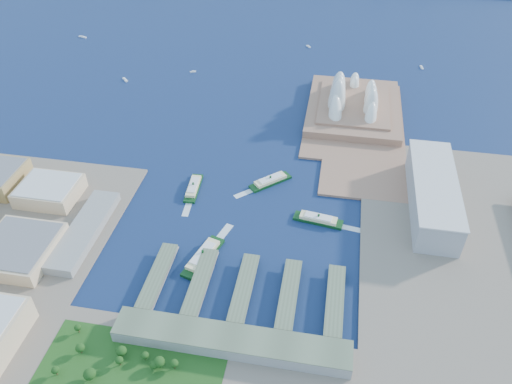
% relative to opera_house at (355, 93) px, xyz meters
% --- Properties ---
extents(ground, '(3000.00, 3000.00, 0.00)m').
position_rel_opera_house_xyz_m(ground, '(-105.00, -280.00, -32.00)').
color(ground, '#0D1F3F').
rests_on(ground, ground).
extents(east_land, '(240.00, 500.00, 3.00)m').
position_rel_opera_house_xyz_m(east_land, '(135.00, -330.00, -30.50)').
color(east_land, '#796B5D').
rests_on(east_land, ground).
extents(peninsula, '(135.00, 220.00, 3.00)m').
position_rel_opera_house_xyz_m(peninsula, '(2.50, -20.00, -30.50)').
color(peninsula, '#956A51').
rests_on(peninsula, ground).
extents(opera_house, '(134.00, 180.00, 58.00)m').
position_rel_opera_house_xyz_m(opera_house, '(0.00, 0.00, 0.00)').
color(opera_house, white).
rests_on(opera_house, peninsula).
extents(toaster_building, '(45.00, 155.00, 35.00)m').
position_rel_opera_house_xyz_m(toaster_building, '(90.00, -200.00, -11.50)').
color(toaster_building, '#97979C').
rests_on(toaster_building, east_land).
extents(ferry_wharves, '(184.00, 90.00, 9.30)m').
position_rel_opera_house_xyz_m(ferry_wharves, '(-91.00, -355.00, -27.35)').
color(ferry_wharves, '#57644C').
rests_on(ferry_wharves, ground).
extents(terminal_building, '(200.00, 28.00, 12.00)m').
position_rel_opera_house_xyz_m(terminal_building, '(-90.00, -415.00, -23.00)').
color(terminal_building, gray).
rests_on(terminal_building, south_land).
extents(ferry_a, '(16.54, 52.72, 9.83)m').
position_rel_opera_house_xyz_m(ferry_a, '(-179.57, -214.02, -27.09)').
color(ferry_a, '#0E3814').
rests_on(ferry_a, ground).
extents(ferry_b, '(48.53, 46.43, 10.13)m').
position_rel_opera_house_xyz_m(ferry_b, '(-92.52, -185.98, -26.94)').
color(ferry_b, '#0E3814').
rests_on(ferry_b, ground).
extents(ferry_c, '(32.09, 62.67, 11.49)m').
position_rel_opera_house_xyz_m(ferry_c, '(-139.87, -319.89, -26.25)').
color(ferry_c, '#0E3814').
rests_on(ferry_c, ground).
extents(ferry_d, '(54.94, 21.17, 10.12)m').
position_rel_opera_house_xyz_m(ferry_d, '(-30.77, -244.02, -26.94)').
color(ferry_d, '#0E3814').
rests_on(ferry_d, ground).
extents(boat_a, '(12.81, 13.57, 2.88)m').
position_rel_opera_house_xyz_m(boat_a, '(-364.87, 38.52, -30.56)').
color(boat_a, white).
rests_on(boat_a, ground).
extents(boat_b, '(9.91, 7.68, 2.57)m').
position_rel_opera_house_xyz_m(boat_b, '(-265.08, 86.35, -30.71)').
color(boat_b, white).
rests_on(boat_b, ground).
extents(boat_c, '(5.78, 13.01, 2.83)m').
position_rel_opera_house_xyz_m(boat_c, '(110.26, 170.13, -30.59)').
color(boat_c, white).
rests_on(boat_c, ground).
extents(boat_d, '(16.77, 7.43, 2.77)m').
position_rel_opera_house_xyz_m(boat_d, '(-511.31, 193.07, -30.62)').
color(boat_d, white).
rests_on(boat_d, ground).
extents(boat_e, '(9.44, 10.98, 2.72)m').
position_rel_opera_house_xyz_m(boat_e, '(-86.05, 223.66, -30.64)').
color(boat_e, white).
rests_on(boat_e, ground).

